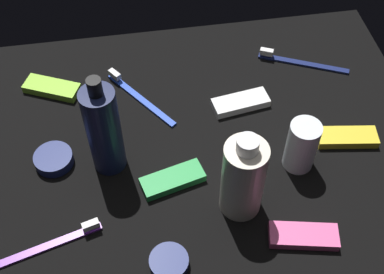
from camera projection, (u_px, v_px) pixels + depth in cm
name	position (u px, v px, depth cm)	size (l,w,h in cm)	color
ground_plane	(192.00, 150.00, 89.31)	(84.00, 64.00, 1.20)	black
lotion_bottle	(104.00, 130.00, 80.09)	(5.49, 5.49, 19.70)	#171E44
bodywash_bottle	(243.00, 178.00, 75.98)	(6.53, 6.53, 16.48)	silver
deodorant_stick	(302.00, 146.00, 83.13)	(5.10, 5.10, 9.51)	silver
toothbrush_blue	(137.00, 95.00, 95.87)	(11.47, 15.32, 2.10)	blue
toothbrush_navy	(298.00, 61.00, 101.60)	(16.86, 8.60, 2.10)	navy
toothbrush_purple	(51.00, 244.00, 76.78)	(17.68, 5.89, 2.10)	purple
snack_bar_pink	(304.00, 236.00, 77.42)	(10.40, 4.00, 1.50)	#E55999
snack_bar_yellow	(347.00, 137.00, 89.34)	(10.40, 4.00, 1.50)	yellow
snack_bar_green	(173.00, 180.00, 83.81)	(10.40, 4.00, 1.50)	green
snack_bar_white	(241.00, 103.00, 94.45)	(10.40, 4.00, 1.50)	white
snack_bar_lime	(52.00, 88.00, 96.78)	(10.40, 4.00, 1.50)	#8CD133
cream_tin_left	(169.00, 262.00, 74.66)	(5.83, 5.83, 1.68)	navy
cream_tin_right	(54.00, 159.00, 86.15)	(6.51, 6.51, 1.88)	navy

